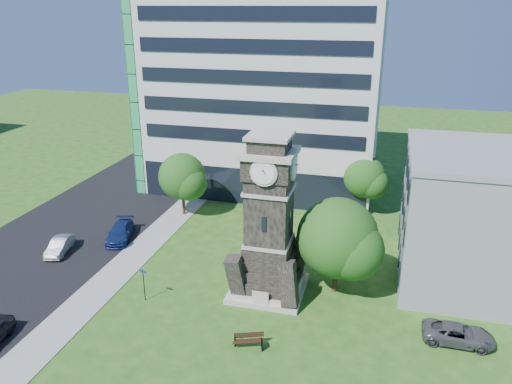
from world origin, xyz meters
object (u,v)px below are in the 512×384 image
(clock_tower, at_px, (269,227))
(street_sign, at_px, (144,281))
(car_street_north, at_px, (120,232))
(park_bench, at_px, (248,340))
(car_east_lot, at_px, (458,334))
(car_street_mid, at_px, (60,246))

(clock_tower, bearing_deg, street_sign, -156.76)
(car_street_north, bearing_deg, park_bench, -53.11)
(clock_tower, xyz_separation_m, street_sign, (-8.45, -3.63, -3.70))
(car_east_lot, bearing_deg, street_sign, 92.15)
(car_street_mid, xyz_separation_m, street_sign, (10.65, -4.93, 0.95))
(car_street_mid, relative_size, park_bench, 2.06)
(car_street_mid, bearing_deg, park_bench, -35.58)
(car_east_lot, xyz_separation_m, street_sign, (-21.69, -0.75, 0.96))
(car_east_lot, bearing_deg, car_street_mid, 82.81)
(clock_tower, bearing_deg, park_bench, -87.07)
(car_street_mid, relative_size, car_east_lot, 0.86)
(car_east_lot, bearing_deg, clock_tower, 77.88)
(car_street_mid, height_order, street_sign, street_sign)
(car_street_north, bearing_deg, clock_tower, -34.30)
(clock_tower, height_order, car_street_mid, clock_tower)
(car_street_north, height_order, park_bench, car_street_north)
(car_east_lot, height_order, street_sign, street_sign)
(car_east_lot, relative_size, park_bench, 2.39)
(car_street_north, xyz_separation_m, car_east_lot, (28.57, -7.94, -0.07))
(car_street_mid, bearing_deg, car_east_lot, -20.39)
(clock_tower, height_order, park_bench, clock_tower)
(car_street_north, bearing_deg, street_sign, -67.67)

